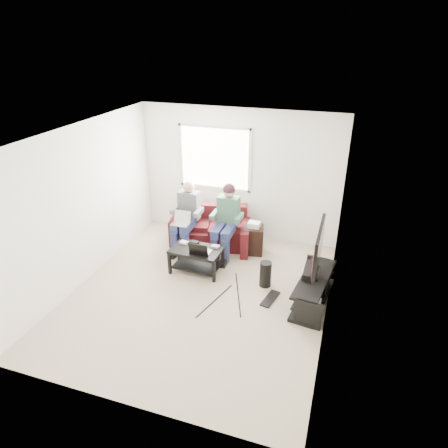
{
  "coord_description": "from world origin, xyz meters",
  "views": [
    {
      "loc": [
        2.04,
        -4.95,
        3.88
      ],
      "look_at": [
        0.23,
        0.6,
        1.02
      ],
      "focal_mm": 32.0,
      "sensor_mm": 36.0,
      "label": 1
    }
  ],
  "objects_px": {
    "sofa": "(211,230)",
    "subwoofer": "(265,274)",
    "coffee_table": "(196,255)",
    "tv_stand": "(313,291)",
    "end_table": "(254,239)",
    "tv": "(318,249)"
  },
  "relations": [
    {
      "from": "tv_stand",
      "to": "tv",
      "type": "distance_m",
      "value": 0.71
    },
    {
      "from": "coffee_table",
      "to": "end_table",
      "type": "relative_size",
      "value": 1.42
    },
    {
      "from": "tv_stand",
      "to": "coffee_table",
      "type": "bearing_deg",
      "value": 172.74
    },
    {
      "from": "sofa",
      "to": "tv_stand",
      "type": "distance_m",
      "value": 2.53
    },
    {
      "from": "subwoofer",
      "to": "end_table",
      "type": "xyz_separation_m",
      "value": [
        -0.47,
        1.02,
        0.06
      ]
    },
    {
      "from": "coffee_table",
      "to": "end_table",
      "type": "height_order",
      "value": "end_table"
    },
    {
      "from": "coffee_table",
      "to": "tv",
      "type": "relative_size",
      "value": 0.83
    },
    {
      "from": "tv",
      "to": "subwoofer",
      "type": "distance_m",
      "value": 1.06
    },
    {
      "from": "coffee_table",
      "to": "tv",
      "type": "height_order",
      "value": "tv"
    },
    {
      "from": "sofa",
      "to": "tv_stand",
      "type": "height_order",
      "value": "sofa"
    },
    {
      "from": "tv_stand",
      "to": "end_table",
      "type": "relative_size",
      "value": 2.15
    },
    {
      "from": "subwoofer",
      "to": "tv",
      "type": "bearing_deg",
      "value": -6.29
    },
    {
      "from": "tv_stand",
      "to": "tv",
      "type": "bearing_deg",
      "value": 91.47
    },
    {
      "from": "tv_stand",
      "to": "subwoofer",
      "type": "bearing_deg",
      "value": 166.85
    },
    {
      "from": "sofa",
      "to": "tv_stand",
      "type": "bearing_deg",
      "value": -30.85
    },
    {
      "from": "coffee_table",
      "to": "tv_stand",
      "type": "xyz_separation_m",
      "value": [
        2.07,
        -0.26,
        -0.13
      ]
    },
    {
      "from": "subwoofer",
      "to": "end_table",
      "type": "distance_m",
      "value": 1.13
    },
    {
      "from": "sofa",
      "to": "subwoofer",
      "type": "relative_size",
      "value": 3.96
    },
    {
      "from": "sofa",
      "to": "subwoofer",
      "type": "xyz_separation_m",
      "value": [
        1.36,
        -1.11,
        -0.07
      ]
    },
    {
      "from": "tv",
      "to": "tv_stand",
      "type": "bearing_deg",
      "value": -88.53
    },
    {
      "from": "subwoofer",
      "to": "end_table",
      "type": "relative_size",
      "value": 0.7
    },
    {
      "from": "tv_stand",
      "to": "tv",
      "type": "height_order",
      "value": "tv"
    }
  ]
}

